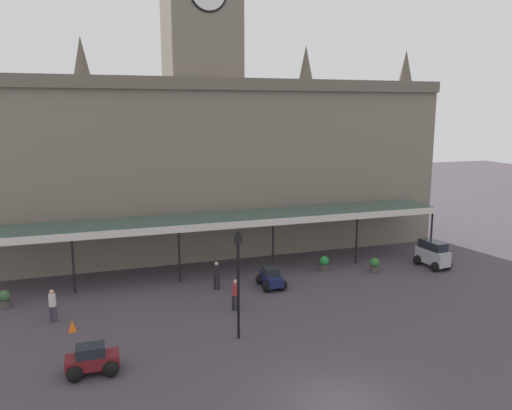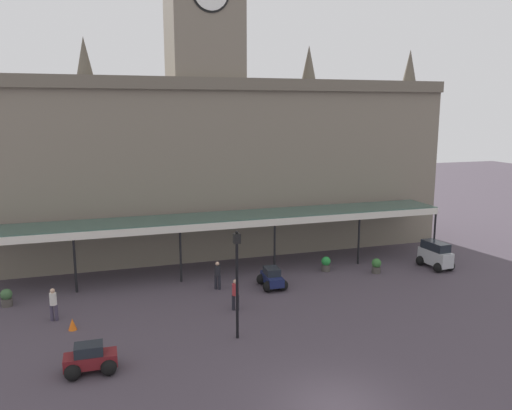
% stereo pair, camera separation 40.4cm
% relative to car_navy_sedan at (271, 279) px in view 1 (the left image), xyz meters
% --- Properties ---
extents(ground_plane, '(140.00, 140.00, 0.00)m').
position_rel_car_navy_sedan_xyz_m(ground_plane, '(-1.92, -12.45, -0.50)').
color(ground_plane, '#473D47').
extents(station_building, '(35.23, 5.80, 21.89)m').
position_rel_car_navy_sedan_xyz_m(station_building, '(-1.92, 9.02, 6.70)').
color(station_building, slate).
rests_on(station_building, ground).
extents(entrance_canopy, '(30.30, 3.26, 3.62)m').
position_rel_car_navy_sedan_xyz_m(entrance_canopy, '(-1.92, 3.90, 2.98)').
color(entrance_canopy, '#38564C').
rests_on(entrance_canopy, ground).
extents(car_navy_sedan, '(1.57, 2.08, 1.19)m').
position_rel_car_navy_sedan_xyz_m(car_navy_sedan, '(0.00, 0.00, 0.00)').
color(car_navy_sedan, '#19214C').
rests_on(car_navy_sedan, ground).
extents(car_maroon_sedan, '(2.06, 1.54, 1.19)m').
position_rel_car_navy_sedan_xyz_m(car_maroon_sedan, '(-10.19, -7.15, 0.00)').
color(car_maroon_sedan, maroon).
rests_on(car_maroon_sedan, ground).
extents(car_silver_van, '(1.72, 2.47, 1.77)m').
position_rel_car_navy_sedan_xyz_m(car_silver_van, '(11.54, 0.29, 0.30)').
color(car_silver_van, '#B2B5BA').
rests_on(car_silver_van, ground).
extents(pedestrian_crossing_forecourt, '(0.35, 0.34, 1.67)m').
position_rel_car_navy_sedan_xyz_m(pedestrian_crossing_forecourt, '(-3.14, 0.65, 0.41)').
color(pedestrian_crossing_forecourt, black).
rests_on(pedestrian_crossing_forecourt, ground).
extents(pedestrian_beside_cars, '(0.38, 0.34, 1.67)m').
position_rel_car_navy_sedan_xyz_m(pedestrian_beside_cars, '(-11.92, -1.26, 0.41)').
color(pedestrian_beside_cars, '#3F384C').
rests_on(pedestrian_beside_cars, ground).
extents(pedestrian_near_entrance, '(0.37, 0.34, 1.67)m').
position_rel_car_navy_sedan_xyz_m(pedestrian_near_entrance, '(-2.98, -2.71, 0.41)').
color(pedestrian_near_entrance, black).
rests_on(pedestrian_near_entrance, ground).
extents(victorian_lamppost, '(0.30, 0.30, 5.06)m').
position_rel_car_navy_sedan_xyz_m(victorian_lamppost, '(-3.78, -5.94, 2.63)').
color(victorian_lamppost, black).
rests_on(victorian_lamppost, ground).
extents(traffic_cone, '(0.40, 0.40, 0.57)m').
position_rel_car_navy_sedan_xyz_m(traffic_cone, '(-11.03, -2.71, -0.22)').
color(traffic_cone, orange).
rests_on(traffic_cone, ground).
extents(planter_near_kerb, '(0.60, 0.60, 0.96)m').
position_rel_car_navy_sedan_xyz_m(planter_near_kerb, '(-14.46, 1.52, -0.01)').
color(planter_near_kerb, '#47423D').
rests_on(planter_near_kerb, ground).
extents(planter_by_canopy, '(0.60, 0.60, 0.96)m').
position_rel_car_navy_sedan_xyz_m(planter_by_canopy, '(4.37, 1.88, -0.01)').
color(planter_by_canopy, '#47423D').
rests_on(planter_by_canopy, ground).
extents(planter_forecourt_centre, '(0.60, 0.60, 0.96)m').
position_rel_car_navy_sedan_xyz_m(planter_forecourt_centre, '(7.27, 0.51, -0.01)').
color(planter_forecourt_centre, '#47423D').
rests_on(planter_forecourt_centre, ground).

